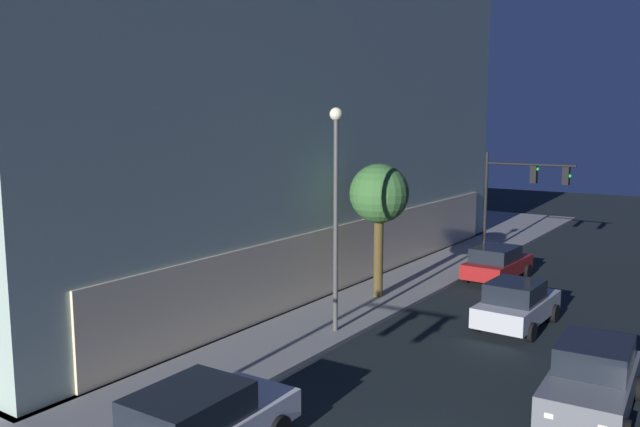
# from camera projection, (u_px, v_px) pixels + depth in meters

# --- Properties ---
(modern_building) EXTENTS (32.81, 29.91, 19.85)m
(modern_building) POSITION_uv_depth(u_px,v_px,m) (132.00, 77.00, 35.52)
(modern_building) COLOR #4C4C51
(modern_building) RESTS_ON ground
(traffic_light_far_corner) EXTENTS (0.42, 4.72, 5.58)m
(traffic_light_far_corner) POSITION_uv_depth(u_px,v_px,m) (520.00, 185.00, 33.42)
(traffic_light_far_corner) COLOR black
(traffic_light_far_corner) RESTS_ON sidewalk_corner
(street_lamp_sidewalk) EXTENTS (0.44, 0.44, 7.62)m
(street_lamp_sidewalk) POSITION_uv_depth(u_px,v_px,m) (336.00, 192.00, 21.33)
(street_lamp_sidewalk) COLOR #4B4B4B
(street_lamp_sidewalk) RESTS_ON sidewalk_corner
(sidewalk_tree) EXTENTS (2.43, 2.43, 5.50)m
(sidewalk_tree) POSITION_uv_depth(u_px,v_px,m) (379.00, 196.00, 25.81)
(sidewalk_tree) COLOR #4C3D1E
(sidewalk_tree) RESTS_ON sidewalk_corner
(car_white) EXTENTS (4.73, 2.27, 1.71)m
(car_white) POSITION_uv_depth(u_px,v_px,m) (197.00, 424.00, 13.56)
(car_white) COLOR silver
(car_white) RESTS_ON ground
(car_grey) EXTENTS (4.63, 2.28, 1.75)m
(car_grey) POSITION_uv_depth(u_px,v_px,m) (592.00, 378.00, 16.04)
(car_grey) COLOR slate
(car_grey) RESTS_ON ground
(car_silver) EXTENTS (4.33, 2.21, 1.71)m
(car_silver) POSITION_uv_depth(u_px,v_px,m) (517.00, 304.00, 22.69)
(car_silver) COLOR #B7BABF
(car_silver) RESTS_ON ground
(car_red) EXTENTS (4.39, 2.27, 1.62)m
(car_red) POSITION_uv_depth(u_px,v_px,m) (497.00, 263.00, 29.54)
(car_red) COLOR maroon
(car_red) RESTS_ON ground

